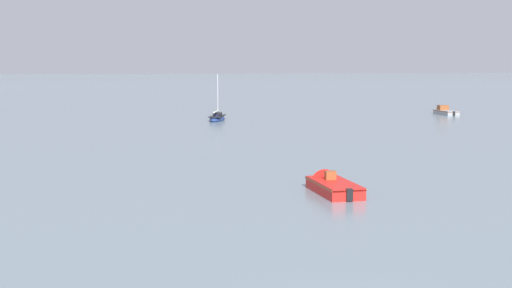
% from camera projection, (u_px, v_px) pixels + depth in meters
% --- Properties ---
extents(sailboat_moored_0, '(3.01, 5.25, 5.62)m').
position_uv_depth(sailboat_moored_0, '(217.00, 118.00, 78.71)').
color(sailboat_moored_0, navy).
rests_on(sailboat_moored_0, ground).
extents(motorboat_moored_0, '(2.00, 5.09, 1.70)m').
position_uv_depth(motorboat_moored_0, '(329.00, 187.00, 35.44)').
color(motorboat_moored_0, red).
rests_on(motorboat_moored_0, ground).
extents(motorboat_moored_2, '(1.80, 4.80, 1.79)m').
position_uv_depth(motorboat_moored_2, '(443.00, 112.00, 87.97)').
color(motorboat_moored_2, gray).
rests_on(motorboat_moored_2, ground).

